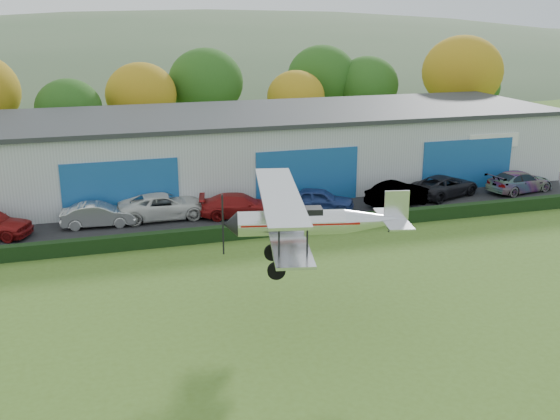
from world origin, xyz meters
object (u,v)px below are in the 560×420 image
object	(u,v)px
hangar	(281,146)
biplane	(307,220)
car_4	(319,200)
car_6	(445,186)
car_1	(98,215)
car_3	(240,205)
car_5	(400,194)
car_2	(165,206)
car_7	(520,181)

from	to	relation	value
hangar	biplane	bearing A→B (deg)	-104.10
car_4	car_6	xyz separation A→B (m)	(9.44, 0.88, -0.02)
car_1	biplane	xyz separation A→B (m)	(7.83, -15.10, 3.63)
car_4	car_6	size ratio (longest dim) A/B	0.84
car_3	car_5	xyz separation A→B (m)	(10.61, -0.54, 0.06)
hangar	car_1	bearing A→B (deg)	-151.22
hangar	car_2	size ratio (longest dim) A/B	7.35
car_4	biplane	xyz separation A→B (m)	(-5.71, -14.25, 3.59)
car_4	car_1	bearing A→B (deg)	110.09
hangar	biplane	xyz separation A→B (m)	(-5.65, -22.51, 1.73)
hangar	car_3	world-z (taller)	hangar
car_2	car_7	distance (m)	24.68
car_2	car_5	size ratio (longest dim) A/B	1.16
car_4	car_5	size ratio (longest dim) A/B	0.92
car_4	car_6	bearing A→B (deg)	-60.96
car_1	car_5	distance (m)	19.09
car_5	car_7	bearing A→B (deg)	-101.33
car_2	car_3	bearing A→B (deg)	-104.07
car_1	car_3	world-z (taller)	car_3
biplane	car_3	bearing A→B (deg)	99.25
car_1	car_5	size ratio (longest dim) A/B	0.90
car_1	hangar	bearing A→B (deg)	-57.27
car_3	car_4	world-z (taller)	car_4
car_7	biplane	size ratio (longest dim) A/B	0.60
car_5	car_6	bearing A→B (deg)	-88.83
car_4	biplane	bearing A→B (deg)	-178.15
car_2	biplane	xyz separation A→B (m)	(3.88, -15.57, 3.57)
car_3	hangar	bearing A→B (deg)	-21.35
car_4	car_5	bearing A→B (deg)	-69.15
hangar	car_2	distance (m)	11.94
car_3	car_4	bearing A→B (deg)	-82.12
hangar	car_1	world-z (taller)	hangar
car_1	biplane	world-z (taller)	biplane
car_4	car_7	xyz separation A→B (m)	(15.07, 0.38, -0.01)
car_6	car_7	bearing A→B (deg)	-115.24
car_6	biplane	size ratio (longest dim) A/B	0.61
car_1	car_4	world-z (taller)	car_4
hangar	car_1	size ratio (longest dim) A/B	9.48
car_3	car_1	bearing A→B (deg)	96.88
hangar	car_5	bearing A→B (deg)	-56.86
car_7	car_3	bearing A→B (deg)	79.58
car_1	car_6	bearing A→B (deg)	-85.98
car_2	car_1	bearing A→B (deg)	95.88
hangar	car_5	xyz separation A→B (m)	(5.57, -8.53, -1.82)
car_7	biplane	distance (m)	25.67
car_3	car_6	xyz separation A→B (m)	(14.53, 0.61, 0.00)
car_4	car_2	bearing A→B (deg)	105.86
car_5	car_2	bearing A→B (deg)	68.73
hangar	car_7	size ratio (longest dim) A/B	8.00
car_1	car_7	bearing A→B (deg)	-87.00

